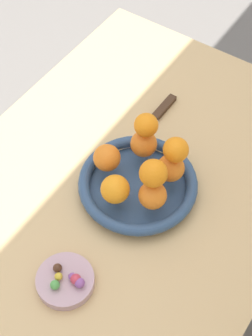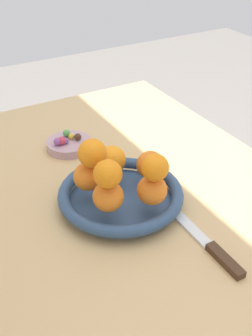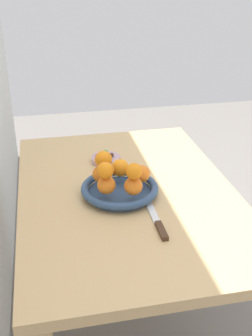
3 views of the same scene
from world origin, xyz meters
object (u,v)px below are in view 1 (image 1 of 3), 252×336
(orange_4, at_px, (107,158))
(orange_2, at_px, (171,168))
(dining_table, at_px, (121,211))
(candy_ball_4, at_px, (76,279))
(candy_ball_1, at_px, (59,276))
(orange_7, at_px, (176,150))
(candy_ball_0, at_px, (72,277))
(candy_ball_3, at_px, (57,268))
(orange_3, at_px, (144,144))
(fruit_bowl, at_px, (138,184))
(orange_1, at_px, (153,195))
(orange_5, at_px, (146,125))
(candy_ball_5, at_px, (55,285))
(orange_6, at_px, (152,175))
(candy_dish, at_px, (65,281))
(knife, at_px, (151,123))
(candy_ball_2, at_px, (80,283))
(orange_0, at_px, (115,189))

(orange_4, bearing_deg, orange_2, 112.60)
(dining_table, bearing_deg, candy_ball_4, 13.82)
(candy_ball_1, xyz_separation_m, candy_ball_4, (-0.01, 0.03, 0.00))
(orange_7, relative_size, candy_ball_0, 3.36)
(candy_ball_1, bearing_deg, candy_ball_3, -135.02)
(orange_3, xyz_separation_m, orange_7, (0.02, 0.09, 0.06))
(fruit_bowl, xyz_separation_m, candy_ball_4, (0.26, 0.03, 0.01))
(orange_1, xyz_separation_m, orange_5, (-0.11, -0.09, 0.06))
(orange_3, distance_m, candy_ball_5, 0.37)
(candy_ball_3, distance_m, candy_ball_5, 0.04)
(candy_ball_0, distance_m, candy_ball_5, 0.04)
(orange_3, bearing_deg, orange_6, 39.46)
(dining_table, distance_m, orange_3, 0.19)
(dining_table, height_order, candy_dish, candy_dish)
(orange_4, xyz_separation_m, knife, (-0.19, -0.00, -0.07))
(dining_table, height_order, orange_5, orange_5)
(candy_ball_0, relative_size, knife, 0.06)
(orange_5, distance_m, candy_ball_5, 0.39)
(candy_dish, distance_m, orange_3, 0.35)
(orange_1, xyz_separation_m, orange_6, (-0.01, -0.01, 0.06))
(fruit_bowl, bearing_deg, orange_5, -157.56)
(orange_1, bearing_deg, orange_5, -141.12)
(fruit_bowl, bearing_deg, candy_ball_1, -1.19)
(orange_2, bearing_deg, orange_6, -2.17)
(orange_2, distance_m, orange_3, 0.09)
(dining_table, relative_size, candy_ball_2, 53.40)
(orange_7, bearing_deg, orange_2, -23.99)
(fruit_bowl, height_order, orange_3, orange_3)
(orange_3, height_order, orange_4, same)
(fruit_bowl, distance_m, candy_ball_2, 0.27)
(candy_ball_3, bearing_deg, orange_6, 163.73)
(orange_2, distance_m, orange_4, 0.14)
(orange_2, relative_size, candy_ball_5, 3.15)
(candy_dish, xyz_separation_m, orange_0, (-0.20, -0.02, 0.06))
(dining_table, distance_m, candy_ball_0, 0.27)
(orange_6, xyz_separation_m, candy_ball_5, (0.27, -0.05, -0.10))
(orange_6, relative_size, candy_ball_4, 2.73)
(orange_2, bearing_deg, knife, -135.54)
(fruit_bowl, height_order, orange_5, orange_5)
(orange_1, distance_m, candy_ball_4, 0.23)
(candy_ball_0, bearing_deg, candy_ball_3, -86.97)
(orange_4, xyz_separation_m, orange_5, (-0.09, 0.05, 0.06))
(dining_table, height_order, candy_ball_3, candy_ball_3)
(orange_1, relative_size, orange_7, 1.10)
(orange_3, relative_size, knife, 0.23)
(orange_3, bearing_deg, candy_ball_0, 8.25)
(orange_3, height_order, orange_7, orange_7)
(candy_ball_5, bearing_deg, orange_5, -175.03)
(candy_dish, height_order, orange_0, orange_0)
(orange_2, height_order, candy_ball_4, orange_2)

